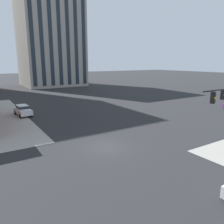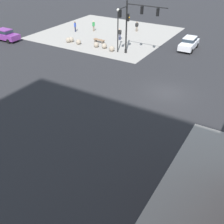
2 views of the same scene
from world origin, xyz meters
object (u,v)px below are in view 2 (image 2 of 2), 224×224
Objects in this scene: bollard_sphere_curb_f at (68,40)px; bench_near_signal at (99,40)px; bollard_sphere_curb_b at (104,46)px; bollard_sphere_curb_e at (71,39)px; bollard_sphere_curb_a at (112,49)px; street_lamp_corner_near at (118,26)px; pedestrian_near_bench at (120,33)px; bollard_sphere_curb_c at (96,45)px; car_main_northbound_far at (5,34)px; traffic_signal_main at (133,20)px; pedestrian_with_bag at (94,25)px; pedestrian_at_curb at (75,26)px; pedestrian_walking_east at (137,26)px; car_main_mid at (189,43)px; bollard_sphere_curb_d at (78,42)px.

bollard_sphere_curb_f is 0.40× the size of bench_near_signal.
bollard_sphere_curb_b and bollard_sphere_curb_e have the same top height.
street_lamp_corner_near is (-0.82, -0.16, 3.13)m from bollard_sphere_curb_a.
bollard_sphere_curb_b is 0.43× the size of pedestrian_near_bench.
bollard_sphere_curb_b is 1.27m from bollard_sphere_curb_c.
pedestrian_near_bench is at bearing -72.19° from bollard_sphere_curb_a.
traffic_signal_main is at bearing -167.11° from car_main_northbound_far.
street_lamp_corner_near reaches higher than bench_near_signal.
car_main_northbound_far is at bearing 52.39° from pedestrian_with_bag.
pedestrian_with_bag reaches higher than bollard_sphere_curb_b.
pedestrian_with_bag reaches higher than pedestrian_at_curb.
pedestrian_walking_east reaches higher than bollard_sphere_curb_e.
street_lamp_corner_near is (-2.24, 10.17, 2.58)m from pedestrian_walking_east.
bollard_sphere_curb_a is 11.30m from pedestrian_at_curb.
traffic_signal_main is at bearing 159.61° from pedestrian_at_curb.
pedestrian_at_curb reaches higher than pedestrian_walking_east.
car_main_mid is (-10.09, 4.21, -0.00)m from pedestrian_walking_east.
traffic_signal_main is at bearing 113.18° from pedestrian_walking_east.
bollard_sphere_curb_c is 1.00× the size of bollard_sphere_curb_d.
bollard_sphere_curb_a is 1.54m from bollard_sphere_curb_b.
pedestrian_at_curb is (8.50, -0.14, -0.04)m from pedestrian_near_bench.
pedestrian_with_bag is at bearing -86.63° from bollard_sphere_curb_e.
bollard_sphere_curb_a is 2.75m from bollard_sphere_curb_c.
bollard_sphere_curb_f is at bearing 1.06° from street_lamp_corner_near.
pedestrian_near_bench reaches higher than pedestrian_with_bag.
bollard_sphere_curb_e is at bearing 38.49° from pedestrian_near_bench.
bollard_sphere_curb_d is at bearing 50.47° from pedestrian_near_bench.
bollard_sphere_curb_a is 0.43× the size of pedestrian_near_bench.
pedestrian_with_bag is at bearing -127.61° from car_main_northbound_far.
bollard_sphere_curb_f is (0.23, 0.40, 0.00)m from bollard_sphere_curb_e.
bench_near_signal is 12.82m from car_main_mid.
bollard_sphere_curb_f is at bearing 117.15° from pedestrian_at_curb.
bollard_sphere_curb_e is at bearing 59.53° from pedestrian_walking_east.
pedestrian_walking_east is 10.73m from street_lamp_corner_near.
car_main_northbound_far reaches higher than pedestrian_at_curb.
car_main_northbound_far is (16.93, 4.28, -2.58)m from street_lamp_corner_near.
pedestrian_near_bench reaches higher than bollard_sphere_curb_b.
bench_near_signal is at bearing -153.16° from car_main_northbound_far.
traffic_signal_main is 14.28m from pedestrian_at_curb.
pedestrian_with_bag reaches higher than pedestrian_walking_east.
street_lamp_corner_near is (-8.31, -0.15, 3.13)m from bollard_sphere_curb_f.
car_main_northbound_far is (14.64, 4.56, 0.55)m from bollard_sphere_curb_b.
pedestrian_with_bag reaches higher than bollard_sphere_curb_c.
pedestrian_at_curb is 10.14m from pedestrian_walking_east.
bollard_sphere_curb_c is 2.91m from bollard_sphere_curb_d.
car_main_northbound_far is (14.69, 14.46, -0.00)m from pedestrian_walking_east.
bollard_sphere_curb_e and bollard_sphere_curb_f have the same top height.
pedestrian_with_bag is 13.88m from car_main_northbound_far.
pedestrian_near_bench is 1.07× the size of pedestrian_walking_east.
bollard_sphere_curb_b is 4.18m from bollard_sphere_curb_d.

